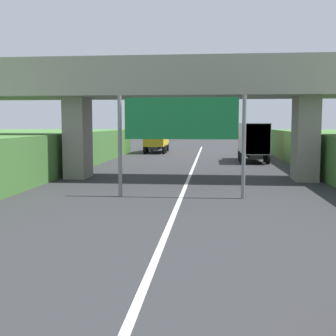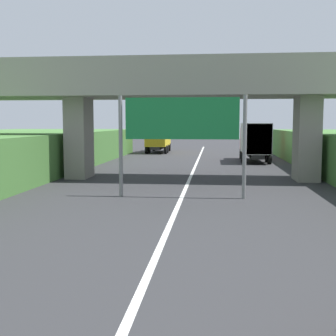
# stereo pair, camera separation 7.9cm
# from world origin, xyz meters

# --- Properties ---
(lane_centre_stripe) EXTENTS (0.20, 86.01, 0.01)m
(lane_centre_stripe) POSITION_xyz_m (0.00, 23.00, 0.00)
(lane_centre_stripe) COLOR white
(lane_centre_stripe) RESTS_ON ground
(overpass_bridge) EXTENTS (40.00, 4.80, 7.21)m
(overpass_bridge) POSITION_xyz_m (0.00, 28.75, 5.36)
(overpass_bridge) COLOR gray
(overpass_bridge) RESTS_ON ground
(overhead_highway_sign) EXTENTS (5.88, 0.18, 4.71)m
(overhead_highway_sign) POSITION_xyz_m (0.00, 21.89, 3.40)
(overhead_highway_sign) COLOR slate
(overhead_highway_sign) RESTS_ON ground
(truck_red) EXTENTS (2.44, 7.30, 3.44)m
(truck_red) POSITION_xyz_m (5.08, 41.65, 1.93)
(truck_red) COLOR black
(truck_red) RESTS_ON ground
(truck_yellow) EXTENTS (2.44, 7.30, 3.44)m
(truck_yellow) POSITION_xyz_m (-5.00, 53.02, 1.93)
(truck_yellow) COLOR black
(truck_yellow) RESTS_ON ground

